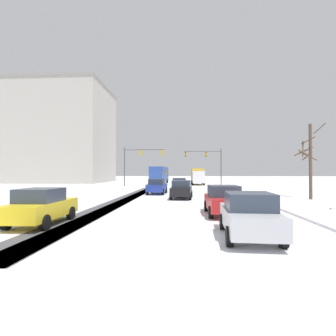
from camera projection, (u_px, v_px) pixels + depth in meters
ground_plane at (121, 252)px, 7.94m from camera, size 300.00×300.00×0.00m
wheel_track_left_lane at (120, 199)px, 23.70m from camera, size 0.97×34.20×0.01m
wheel_track_right_lane at (129, 199)px, 23.65m from camera, size 1.15×34.20×0.01m
wheel_track_center at (130, 199)px, 23.64m from camera, size 1.11×34.20×0.01m
sidewalk_kerb_right at (285, 201)px, 21.29m from camera, size 4.00×34.20×0.12m
traffic_signal_far_left at (138, 158)px, 45.32m from camera, size 6.86×0.54×6.50m
traffic_signal_far_right at (208, 159)px, 48.60m from camera, size 6.79×0.42×6.50m
car_grey_lead at (179, 185)px, 33.27m from camera, size 1.86×4.11×1.62m
car_blue_second at (157, 186)px, 28.95m from camera, size 2.01×4.19×1.62m
car_black_third at (182, 189)px, 24.00m from camera, size 2.02×4.19×1.62m
car_red_fourth at (223, 200)px, 14.81m from camera, size 1.88×4.12×1.62m
car_yellow_cab_fifth at (41, 206)px, 12.14m from camera, size 1.87×4.12×1.62m
car_silver_sixth at (249, 215)px, 9.65m from camera, size 1.99×4.18×1.62m
bus_oncoming at (160, 174)px, 54.27m from camera, size 3.00×11.09×3.38m
box_truck_delivery at (198, 176)px, 50.51m from camera, size 2.38×7.43×3.02m
bare_tree_sidewalk_mid at (310, 159)px, 23.42m from camera, size 2.06×1.99×6.53m
office_building_far_left_block at (50, 135)px, 63.01m from camera, size 26.91×18.30×22.07m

